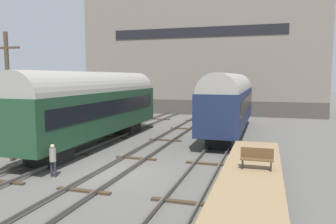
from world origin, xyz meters
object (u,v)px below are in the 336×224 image
at_px(train_car_green, 96,104).
at_px(utility_pole, 9,95).
at_px(train_car_navy, 229,100).
at_px(bench, 257,158).
at_px(person_worker, 53,157).

bearing_deg(train_car_green, utility_pole, -113.26).
height_order(train_car_green, train_car_navy, train_car_green).
relative_size(train_car_navy, bench, 11.44).
height_order(train_car_navy, person_worker, train_car_navy).
bearing_deg(utility_pole, bench, -4.75).
bearing_deg(person_worker, bench, 4.50).
distance_m(train_car_green, train_car_navy, 11.45).
xyz_separation_m(train_car_green, bench, (11.70, -6.93, -1.54)).
distance_m(bench, person_worker, 9.88).
distance_m(train_car_green, bench, 13.68).
xyz_separation_m(bench, utility_pole, (-14.17, 1.18, 2.44)).
bearing_deg(train_car_navy, train_car_green, -141.23).
height_order(train_car_navy, bench, train_car_navy).
xyz_separation_m(train_car_navy, bench, (2.77, -14.10, -1.50)).
distance_m(bench, utility_pole, 14.42).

